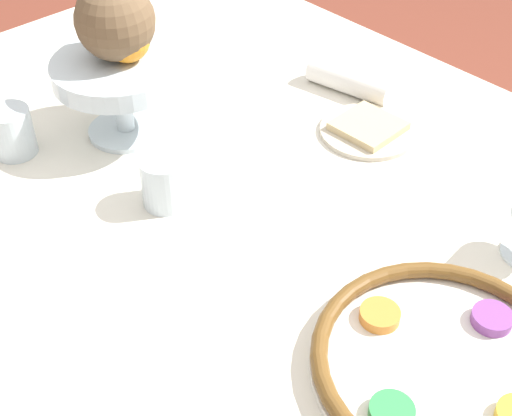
# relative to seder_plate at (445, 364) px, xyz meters

# --- Properties ---
(dining_table) EXTENTS (1.56, 0.98, 0.74)m
(dining_table) POSITION_rel_seder_plate_xyz_m (0.29, -0.08, -0.39)
(dining_table) COLOR silver
(dining_table) RESTS_ON ground_plane
(seder_plate) EXTENTS (0.30, 0.30, 0.03)m
(seder_plate) POSITION_rel_seder_plate_xyz_m (0.00, 0.00, 0.00)
(seder_plate) COLOR silver
(seder_plate) RESTS_ON dining_table
(fruit_stand) EXTENTS (0.20, 0.20, 0.13)m
(fruit_stand) POSITION_rel_seder_plate_xyz_m (0.62, -0.01, 0.09)
(fruit_stand) COLOR silver
(fruit_stand) RESTS_ON dining_table
(orange_fruit) EXTENTS (0.07, 0.07, 0.07)m
(orange_fruit) POSITION_rel_seder_plate_xyz_m (0.61, -0.03, 0.15)
(orange_fruit) COLOR orange
(orange_fruit) RESTS_ON fruit_stand
(coconut) EXTENTS (0.12, 0.12, 0.12)m
(coconut) POSITION_rel_seder_plate_xyz_m (0.63, -0.02, 0.17)
(coconut) COLOR brown
(coconut) RESTS_ON fruit_stand
(bread_plate) EXTENTS (0.15, 0.15, 0.02)m
(bread_plate) POSITION_rel_seder_plate_xyz_m (0.36, -0.29, -0.01)
(bread_plate) COLOR beige
(bread_plate) RESTS_ON dining_table
(napkin_roll) EXTENTS (0.16, 0.07, 0.05)m
(napkin_roll) POSITION_rel_seder_plate_xyz_m (0.46, -0.36, 0.01)
(napkin_roll) COLOR white
(napkin_roll) RESTS_ON dining_table
(cup_near) EXTENTS (0.07, 0.07, 0.08)m
(cup_near) POSITION_rel_seder_plate_xyz_m (0.44, 0.05, 0.02)
(cup_near) COLOR silver
(cup_near) RESTS_ON dining_table
(cup_far) EXTENTS (0.07, 0.07, 0.08)m
(cup_far) POSITION_rel_seder_plate_xyz_m (0.70, 0.14, 0.02)
(cup_far) COLOR silver
(cup_far) RESTS_ON dining_table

